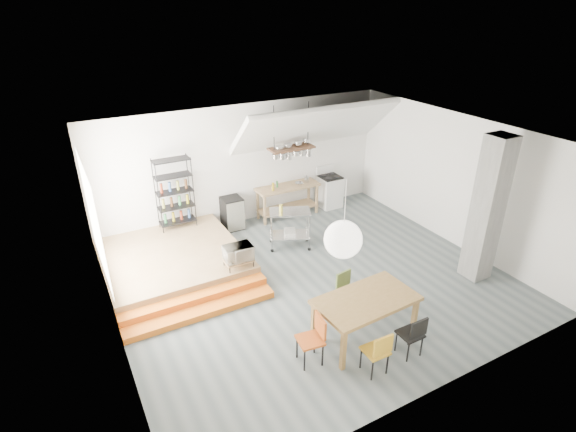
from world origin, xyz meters
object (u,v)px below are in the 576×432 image
dining_table (366,303)px  mini_fridge (232,213)px  rolling_cart (290,224)px  stove (329,191)px

dining_table → mini_fridge: size_ratio=2.11×
mini_fridge → rolling_cart: bearing=-62.3°
rolling_cart → dining_table: bearing=-72.8°
stove → dining_table: size_ratio=0.64×
stove → mini_fridge: size_ratio=1.35×
stove → dining_table: 5.76m
stove → mini_fridge: (-3.05, 0.04, -0.05)m
stove → rolling_cart: stove is taller
mini_fridge → stove: bearing=-0.8°
dining_table → rolling_cart: rolling_cart is taller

